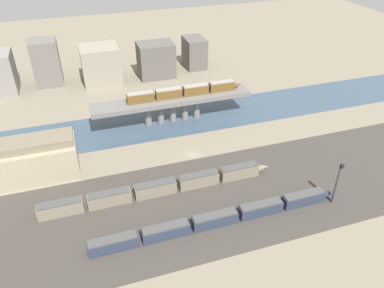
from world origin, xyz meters
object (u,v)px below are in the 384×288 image
at_px(train_on_bridge, 185,91).
at_px(warehouse_building, 37,159).
at_px(train_yard_near, 220,218).
at_px(signal_tower, 337,184).
at_px(train_yard_mid, 160,188).

xyz_separation_m(train_on_bridge, warehouse_building, (-54.47, -21.01, -5.52)).
distance_m(train_yard_near, signal_tower, 34.60).
bearing_deg(train_yard_mid, train_yard_near, -54.31).
height_order(train_on_bridge, signal_tower, train_on_bridge).
bearing_deg(train_yard_mid, warehouse_building, 149.55).
bearing_deg(train_yard_near, signal_tower, -3.72).
xyz_separation_m(train_yard_mid, signal_tower, (46.54, -19.39, 4.54)).
distance_m(train_yard_near, warehouse_building, 59.61).
bearing_deg(train_yard_near, train_on_bridge, 82.07).
bearing_deg(train_on_bridge, signal_tower, -66.64).
xyz_separation_m(train_yard_mid, warehouse_building, (-34.02, 20.00, 4.46)).
bearing_deg(signal_tower, train_yard_mid, 157.38).
relative_size(train_on_bridge, train_yard_mid, 0.65).
xyz_separation_m(train_yard_near, signal_tower, (34.20, -2.22, 4.76)).
distance_m(train_yard_mid, signal_tower, 50.62).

